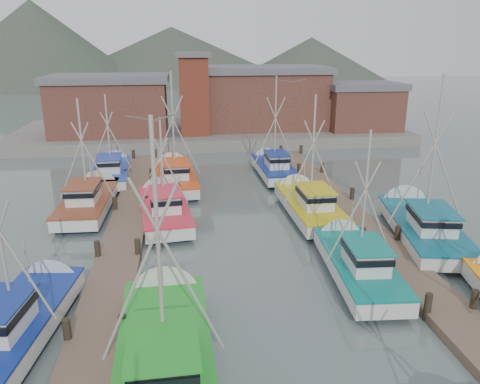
{
  "coord_description": "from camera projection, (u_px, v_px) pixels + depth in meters",
  "views": [
    {
      "loc": [
        -3.62,
        -17.37,
        10.78
      ],
      "look_at": [
        -0.35,
        7.8,
        2.6
      ],
      "focal_mm": 35.0,
      "sensor_mm": 36.0,
      "label": 1
    }
  ],
  "objects": [
    {
      "name": "ground",
      "position": [
        271.0,
        304.0,
        20.14
      ],
      "size": [
        260.0,
        260.0,
        0.0
      ],
      "primitive_type": "plane",
      "color": "#50615E",
      "rests_on": "ground"
    },
    {
      "name": "dock_left",
      "position": [
        116.0,
        267.0,
        23.04
      ],
      "size": [
        2.3,
        46.0,
        1.5
      ],
      "color": "brown",
      "rests_on": "ground"
    },
    {
      "name": "dock_right",
      "position": [
        387.0,
        251.0,
        24.75
      ],
      "size": [
        2.3,
        46.0,
        1.5
      ],
      "color": "brown",
      "rests_on": "ground"
    },
    {
      "name": "quay",
      "position": [
        211.0,
        133.0,
        54.88
      ],
      "size": [
        44.0,
        16.0,
        1.2
      ],
      "primitive_type": "cube",
      "color": "gray",
      "rests_on": "ground"
    },
    {
      "name": "shed_left",
      "position": [
        110.0,
        104.0,
        50.5
      ],
      "size": [
        12.72,
        8.48,
        6.2
      ],
      "color": "brown",
      "rests_on": "quay"
    },
    {
      "name": "shed_center",
      "position": [
        262.0,
        97.0,
        54.36
      ],
      "size": [
        14.84,
        9.54,
        6.9
      ],
      "color": "brown",
      "rests_on": "quay"
    },
    {
      "name": "shed_right",
      "position": [
        362.0,
        106.0,
        53.14
      ],
      "size": [
        8.48,
        6.36,
        5.2
      ],
      "color": "brown",
      "rests_on": "quay"
    },
    {
      "name": "lookout_tower",
      "position": [
        194.0,
        94.0,
        49.34
      ],
      "size": [
        3.6,
        3.6,
        8.5
      ],
      "color": "maroon",
      "rests_on": "quay"
    },
    {
      "name": "distant_hills",
      "position": [
        146.0,
        81.0,
        134.29
      ],
      "size": [
        175.0,
        140.0,
        42.0
      ],
      "color": "#455143",
      "rests_on": "ground"
    },
    {
      "name": "boat_4",
      "position": [
        165.0,
        348.0,
        16.16
      ],
      "size": [
        3.98,
        10.13,
        9.77
      ],
      "rotation": [
        0.0,
        0.0,
        0.02
      ],
      "color": "#0F1D33",
      "rests_on": "ground"
    },
    {
      "name": "boat_5",
      "position": [
        355.0,
        262.0,
        22.5
      ],
      "size": [
        3.18,
        8.5,
        7.87
      ],
      "rotation": [
        0.0,
        0.0,
        -0.07
      ],
      "color": "#0F1D33",
      "rests_on": "ground"
    },
    {
      "name": "boat_6",
      "position": [
        23.0,
        318.0,
        17.9
      ],
      "size": [
        3.59,
        8.6,
        7.68
      ],
      "rotation": [
        0.0,
        0.0,
        -0.13
      ],
      "color": "#0F1D33",
      "rests_on": "ground"
    },
    {
      "name": "boat_8",
      "position": [
        164.0,
        207.0,
        29.89
      ],
      "size": [
        3.71,
        9.25,
        7.32
      ],
      "rotation": [
        0.0,
        0.0,
        0.11
      ],
      "color": "#0F1D33",
      "rests_on": "ground"
    },
    {
      "name": "boat_9",
      "position": [
        307.0,
        204.0,
        30.46
      ],
      "size": [
        3.47,
        9.02,
        8.56
      ],
      "rotation": [
        0.0,
        0.0,
        0.02
      ],
      "color": "#0F1D33",
      "rests_on": "ground"
    },
    {
      "name": "boat_10",
      "position": [
        90.0,
        199.0,
        31.36
      ],
      "size": [
        3.46,
        9.21,
        8.24
      ],
      "rotation": [
        0.0,
        0.0,
        -0.03
      ],
      "color": "#0F1D33",
      "rests_on": "ground"
    },
    {
      "name": "boat_11",
      "position": [
        420.0,
        224.0,
        27.06
      ],
      "size": [
        4.88,
        10.28,
        10.16
      ],
      "rotation": [
        0.0,
        0.0,
        -0.19
      ],
      "color": "#0F1D33",
      "rests_on": "ground"
    },
    {
      "name": "boat_12",
      "position": [
        175.0,
        176.0,
        36.73
      ],
      "size": [
        3.84,
        9.49,
        9.57
      ],
      "rotation": [
        0.0,
        0.0,
        0.07
      ],
      "color": "#0F1D33",
      "rests_on": "ground"
    },
    {
      "name": "boat_13",
      "position": [
        273.0,
        168.0,
        39.32
      ],
      "size": [
        3.54,
        8.36,
        8.91
      ],
      "rotation": [
        0.0,
        0.0,
        0.02
      ],
      "color": "#0F1D33",
      "rests_on": "ground"
    },
    {
      "name": "boat_14",
      "position": [
        112.0,
        171.0,
        38.22
      ],
      "size": [
        3.2,
        8.72,
        7.65
      ],
      "rotation": [
        0.0,
        0.0,
        0.06
      ],
      "color": "#0F1D33",
      "rests_on": "ground"
    },
    {
      "name": "gull_near",
      "position": [
        152.0,
        118.0,
        13.79
      ],
      "size": [
        1.55,
        0.65,
        0.24
      ],
      "rotation": [
        0.0,
        0.0,
        0.27
      ],
      "color": "slate",
      "rests_on": "ground"
    },
    {
      "name": "gull_far",
      "position": [
        291.0,
        81.0,
        23.27
      ],
      "size": [
        1.55,
        0.62,
        0.24
      ],
      "rotation": [
        0.0,
        0.0,
        -0.06
      ],
      "color": "slate",
      "rests_on": "ground"
    }
  ]
}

